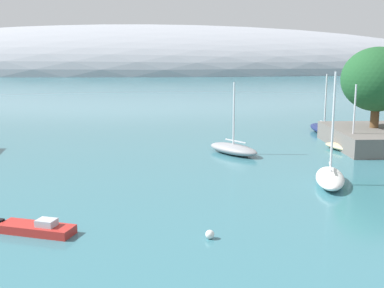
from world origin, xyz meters
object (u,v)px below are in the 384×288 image
sailboat_grey_outer_mooring (233,149)px  tree_clump_shore (377,79)px  sailboat_white_near_shore (330,177)px  motorboat_red_foreground (37,228)px  mooring_buoy_white (210,234)px  sailboat_sand_mid_mooring (352,148)px  sailboat_navy_end_of_line (324,129)px

sailboat_grey_outer_mooring → tree_clump_shore: bearing=-114.4°
sailboat_white_near_shore → motorboat_red_foreground: bearing=-50.0°
sailboat_white_near_shore → motorboat_red_foreground: (-20.56, -9.34, -0.31)m
mooring_buoy_white → sailboat_white_near_shore: bearing=45.7°
sailboat_sand_mid_mooring → sailboat_grey_outer_mooring: size_ratio=0.98×
sailboat_navy_end_of_line → motorboat_red_foreground: size_ratio=1.59×
sailboat_white_near_shore → sailboat_sand_mid_mooring: size_ratio=1.25×
tree_clump_shore → sailboat_grey_outer_mooring: 17.81m
sailboat_grey_outer_mooring → mooring_buoy_white: bearing=131.3°
sailboat_grey_outer_mooring → motorboat_red_foreground: (-14.42, -21.02, -0.28)m
sailboat_sand_mid_mooring → sailboat_grey_outer_mooring: 12.39m
sailboat_sand_mid_mooring → motorboat_red_foreground: size_ratio=1.43×
sailboat_white_near_shore → sailboat_sand_mid_mooring: 13.46m
sailboat_white_near_shore → sailboat_navy_end_of_line: bearing=179.1°
tree_clump_shore → sailboat_navy_end_of_line: tree_clump_shore is taller
sailboat_grey_outer_mooring → mooring_buoy_white: sailboat_grey_outer_mooring is taller
tree_clump_shore → motorboat_red_foreground: size_ratio=1.75×
tree_clump_shore → motorboat_red_foreground: tree_clump_shore is taller
sailboat_sand_mid_mooring → motorboat_red_foreground: 34.22m
sailboat_sand_mid_mooring → mooring_buoy_white: bearing=113.5°
sailboat_white_near_shore → motorboat_red_foreground: sailboat_white_near_shore is taller
sailboat_navy_end_of_line → motorboat_red_foreground: bearing=137.3°
sailboat_grey_outer_mooring → mooring_buoy_white: (-4.34, -22.41, -0.32)m
sailboat_sand_mid_mooring → mooring_buoy_white: sailboat_sand_mid_mooring is taller
sailboat_white_near_shore → sailboat_sand_mid_mooring: sailboat_white_near_shore is taller
tree_clump_shore → sailboat_sand_mid_mooring: (-3.67, -3.58, -6.82)m
tree_clump_shore → sailboat_sand_mid_mooring: 8.53m
tree_clump_shore → mooring_buoy_white: 33.96m
sailboat_sand_mid_mooring → mooring_buoy_white: (-16.74, -22.64, -0.17)m
tree_clump_shore → sailboat_white_near_shore: 19.57m
mooring_buoy_white → motorboat_red_foreground: bearing=172.2°
sailboat_grey_outer_mooring → motorboat_red_foreground: bearing=107.8°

